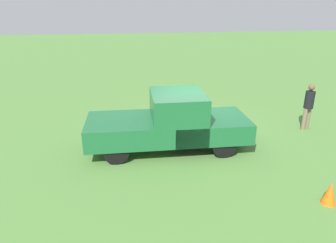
# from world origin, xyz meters

# --- Properties ---
(ground_plane) EXTENTS (80.00, 80.00, 0.00)m
(ground_plane) POSITION_xyz_m (0.00, 0.00, 0.00)
(ground_plane) COLOR #54843D
(pickup_truck) EXTENTS (4.94, 1.99, 1.78)m
(pickup_truck) POSITION_xyz_m (-0.77, -0.99, 0.91)
(pickup_truck) COLOR black
(pickup_truck) RESTS_ON ground_plane
(person_bystander) EXTENTS (0.41, 0.41, 1.67)m
(person_bystander) POSITION_xyz_m (4.24, -0.25, 0.94)
(person_bystander) COLOR #7A6B51
(person_bystander) RESTS_ON ground_plane
(traffic_cone) EXTENTS (0.32, 0.32, 0.55)m
(traffic_cone) POSITION_xyz_m (2.23, -4.37, 0.28)
(traffic_cone) COLOR orange
(traffic_cone) RESTS_ON ground_plane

